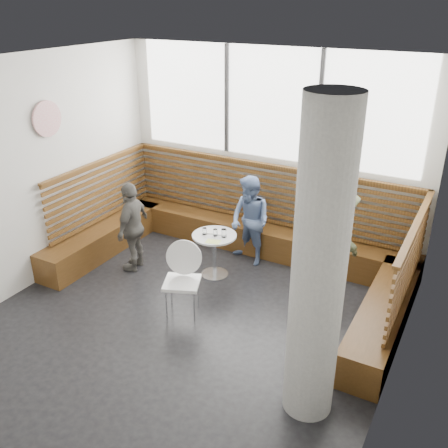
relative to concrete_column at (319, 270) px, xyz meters
The scene contains 15 objects.
room 1.95m from the concrete_column, 161.90° to the left, with size 5.00×5.00×3.20m.
booth 3.24m from the concrete_column, 127.94° to the left, with size 5.00×2.50×1.44m.
concrete_column is the anchor object (origin of this frame).
wall_art 4.48m from the concrete_column, 166.94° to the left, with size 0.50×0.50×0.03m, color white.
cafe_table 3.02m from the concrete_column, 139.48° to the left, with size 0.66×0.66×0.67m.
cafe_chair 2.38m from the concrete_column, 157.86° to the left, with size 0.47×0.46×0.99m.
adult_man 2.02m from the concrete_column, 103.37° to the left, with size 1.16×0.67×1.80m, color #4C5538.
child_back 3.21m from the concrete_column, 127.16° to the left, with size 0.68×0.53×1.41m, color #6078A7.
child_left 3.73m from the concrete_column, 156.54° to the left, with size 0.82×0.34×1.39m, color #5F5C56.
plate_near 3.07m from the concrete_column, 139.78° to the left, with size 0.20×0.20×0.01m, color white.
plate_far 2.98m from the concrete_column, 137.40° to the left, with size 0.18×0.18×0.01m, color white.
glass_left 3.00m from the concrete_column, 142.03° to the left, with size 0.06×0.06×0.10m, color white.
glass_mid 2.91m from the concrete_column, 139.44° to the left, with size 0.07×0.07×0.10m, color white.
glass_right 2.83m from the concrete_column, 137.23° to the left, with size 0.08×0.08×0.12m, color white.
menu_card 2.76m from the concrete_column, 141.52° to the left, with size 0.20×0.14×0.00m, color #A5C64C.
Camera 1 is at (2.97, -4.44, 3.87)m, focal length 40.00 mm.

